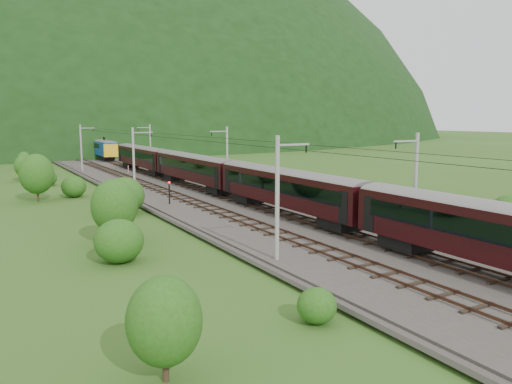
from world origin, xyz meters
TOP-DOWN VIEW (x-y plane):
  - ground at (0.00, 0.00)m, footprint 600.00×600.00m
  - railbed at (0.00, 10.00)m, footprint 14.00×220.00m
  - track_left at (-2.40, 10.00)m, footprint 2.40×220.00m
  - track_right at (2.40, 10.00)m, footprint 2.40×220.00m
  - catenary_left at (-6.12, 32.00)m, footprint 2.54×192.28m
  - catenary_right at (6.12, 32.00)m, footprint 2.54×192.28m
  - overhead_wires at (0.00, 10.00)m, footprint 4.83×198.00m
  - mountain_main at (0.00, 260.00)m, footprint 504.00×360.00m
  - train at (2.40, 11.41)m, footprint 2.94×161.73m
  - hazard_post_near at (-0.24, 56.22)m, footprint 0.14×0.14m
  - hazard_post_far at (0.25, 54.98)m, footprint 0.14×0.14m
  - signal at (-4.86, 23.68)m, footprint 0.27×0.27m
  - vegetation_left at (-14.22, 16.71)m, footprint 10.64×142.09m
  - vegetation_right at (12.34, 1.93)m, footprint 7.06×106.44m

SIDE VIEW (x-z plane):
  - ground at x=0.00m, z-range 0.00..0.00m
  - mountain_main at x=0.00m, z-range -122.00..122.00m
  - railbed at x=0.00m, z-range 0.00..0.30m
  - track_left at x=-2.40m, z-range 0.24..0.51m
  - track_right at x=2.40m, z-range 0.24..0.51m
  - hazard_post_near at x=-0.24m, z-range 0.30..1.60m
  - hazard_post_far at x=0.25m, z-range 0.30..1.66m
  - vegetation_right at x=12.34m, z-range -0.33..2.72m
  - signal at x=-4.86m, z-range 0.51..2.94m
  - vegetation_left at x=-14.22m, z-range -0.67..4.76m
  - train at x=2.40m, z-range 0.93..6.04m
  - catenary_left at x=-6.12m, z-range 0.50..8.50m
  - catenary_right at x=6.12m, z-range 0.50..8.50m
  - overhead_wires at x=0.00m, z-range 7.08..7.12m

